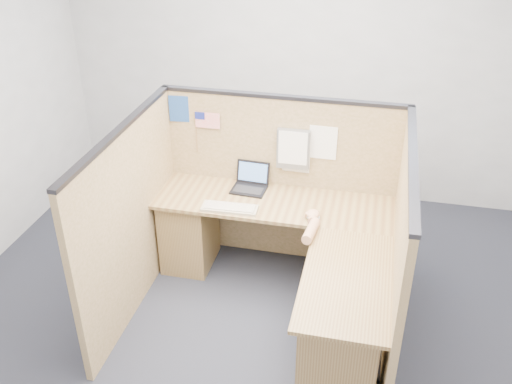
% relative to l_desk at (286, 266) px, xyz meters
% --- Properties ---
extents(floor, '(5.00, 5.00, 0.00)m').
position_rel_l_desk_xyz_m(floor, '(-0.18, -0.29, -0.39)').
color(floor, '#20222E').
rests_on(floor, ground).
extents(wall_back, '(5.00, 0.00, 5.00)m').
position_rel_l_desk_xyz_m(wall_back, '(-0.18, 1.96, 1.01)').
color(wall_back, '#A5A7AA').
rests_on(wall_back, floor).
extents(cubicle_partitions, '(2.06, 1.83, 1.53)m').
position_rel_l_desk_xyz_m(cubicle_partitions, '(-0.18, 0.14, 0.38)').
color(cubicle_partitions, olive).
rests_on(cubicle_partitions, floor).
extents(l_desk, '(1.95, 1.75, 0.73)m').
position_rel_l_desk_xyz_m(l_desk, '(0.00, 0.00, 0.00)').
color(l_desk, brown).
rests_on(l_desk, floor).
extents(laptop, '(0.30, 0.29, 0.21)m').
position_rel_l_desk_xyz_m(laptop, '(-0.43, 0.57, 0.39)').
color(laptop, black).
rests_on(laptop, l_desk).
extents(keyboard, '(0.46, 0.17, 0.03)m').
position_rel_l_desk_xyz_m(keyboard, '(-0.50, 0.19, 0.35)').
color(keyboard, tan).
rests_on(keyboard, l_desk).
extents(mouse, '(0.13, 0.09, 0.05)m').
position_rel_l_desk_xyz_m(mouse, '(0.17, 0.19, 0.36)').
color(mouse, '#BDBDC1').
rests_on(mouse, l_desk).
extents(hand_forearm, '(0.12, 0.41, 0.09)m').
position_rel_l_desk_xyz_m(hand_forearm, '(0.18, 0.04, 0.38)').
color(hand_forearm, tan).
rests_on(hand_forearm, l_desk).
extents(blue_poster, '(0.17, 0.02, 0.23)m').
position_rel_l_desk_xyz_m(blue_poster, '(-1.06, 0.68, 0.95)').
color(blue_poster, navy).
rests_on(blue_poster, cubicle_partitions).
extents(american_flag, '(0.22, 0.01, 0.37)m').
position_rel_l_desk_xyz_m(american_flag, '(-0.84, 0.67, 0.86)').
color(american_flag, olive).
rests_on(american_flag, cubicle_partitions).
extents(file_holder, '(0.27, 0.05, 0.35)m').
position_rel_l_desk_xyz_m(file_holder, '(-0.08, 0.66, 0.70)').
color(file_holder, slate).
rests_on(file_holder, cubicle_partitions).
extents(paper_left, '(0.23, 0.01, 0.29)m').
position_rel_l_desk_xyz_m(paper_left, '(0.16, 0.68, 0.77)').
color(paper_left, white).
rests_on(paper_left, cubicle_partitions).
extents(paper_right, '(0.23, 0.01, 0.30)m').
position_rel_l_desk_xyz_m(paper_right, '(-0.06, 0.68, 0.63)').
color(paper_right, white).
rests_on(paper_right, cubicle_partitions).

